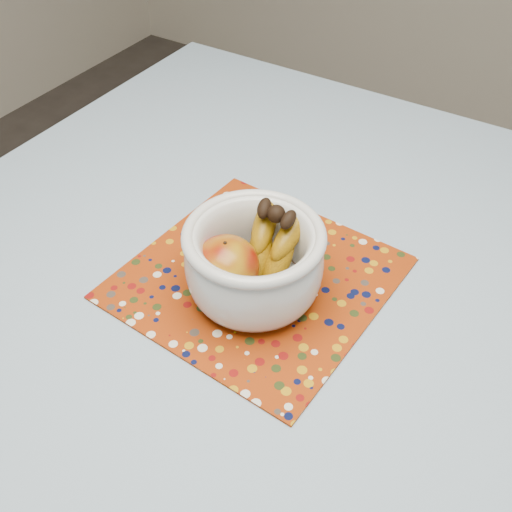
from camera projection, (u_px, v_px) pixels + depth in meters
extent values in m
cube|color=brown|center=(291.00, 326.00, 0.87)|extent=(1.20, 1.20, 0.04)
cylinder|color=brown|center=(213.00, 211.00, 1.66)|extent=(0.06, 0.06, 0.71)
cube|color=#6183A1|center=(291.00, 315.00, 0.85)|extent=(1.32, 1.32, 0.01)
cube|color=maroon|center=(257.00, 278.00, 0.90)|extent=(0.38, 0.38, 0.00)
cylinder|color=silver|center=(254.00, 290.00, 0.87)|extent=(0.10, 0.10, 0.01)
cylinder|color=silver|center=(254.00, 285.00, 0.86)|extent=(0.14, 0.14, 0.01)
torus|color=silver|center=(254.00, 236.00, 0.80)|extent=(0.20, 0.20, 0.02)
ellipsoid|color=#6E0704|center=(226.00, 266.00, 0.82)|extent=(0.09, 0.09, 0.08)
sphere|color=black|center=(276.00, 214.00, 0.82)|extent=(0.03, 0.03, 0.03)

